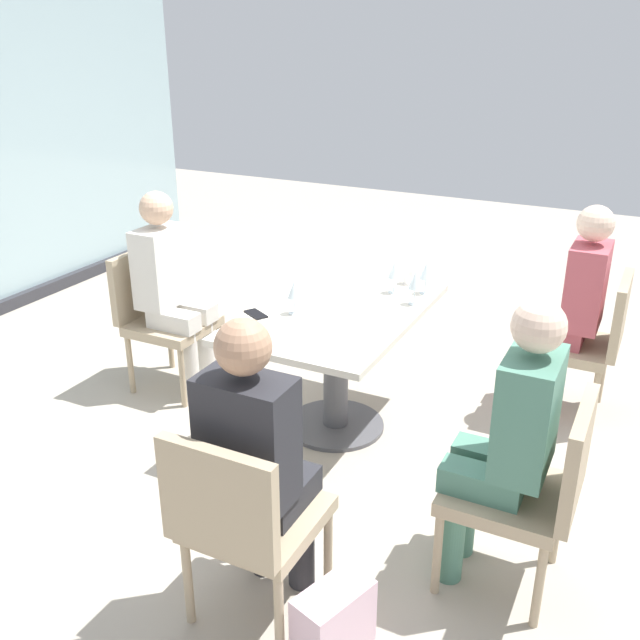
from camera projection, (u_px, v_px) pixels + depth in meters
name	position (u px, v px, depth m)	size (l,w,h in m)	color
ground_plane	(335.00, 426.00, 4.14)	(12.00, 12.00, 0.00)	#A89E8E
dining_table_main	(336.00, 341.00, 3.93)	(1.31, 0.84, 0.73)	silver
chair_side_end	(243.00, 517.00, 2.61)	(0.50, 0.46, 0.87)	tan
chair_near_window	(159.00, 312.00, 4.45)	(0.46, 0.51, 0.87)	tan
chair_front_left	(532.00, 484.00, 2.79)	(0.46, 0.50, 0.87)	tan
chair_front_right	(588.00, 337.00, 4.09)	(0.46, 0.50, 0.87)	tan
person_side_end	(257.00, 454.00, 2.62)	(0.39, 0.34, 1.26)	#28282D
person_near_window	(171.00, 284.00, 4.33)	(0.34, 0.39, 1.26)	silver
person_front_left	(509.00, 433.00, 2.76)	(0.34, 0.39, 1.26)	#4C7F6B
person_front_right	(573.00, 301.00, 4.06)	(0.34, 0.39, 1.26)	#B24C56
wine_glass_0	(415.00, 282.00, 3.88)	(0.07, 0.07, 0.18)	silver
wine_glass_1	(294.00, 290.00, 3.75)	(0.07, 0.07, 0.18)	silver
wine_glass_2	(394.00, 271.00, 4.05)	(0.07, 0.07, 0.18)	silver
wine_glass_3	(426.00, 272.00, 4.04)	(0.07, 0.07, 0.18)	silver
coffee_cup	(409.00, 276.00, 4.22)	(0.08, 0.08, 0.09)	white
cell_phone_on_table	(256.00, 314.00, 3.79)	(0.07, 0.14, 0.01)	black
handbag_0	(334.00, 621.00, 2.61)	(0.30, 0.16, 0.28)	beige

